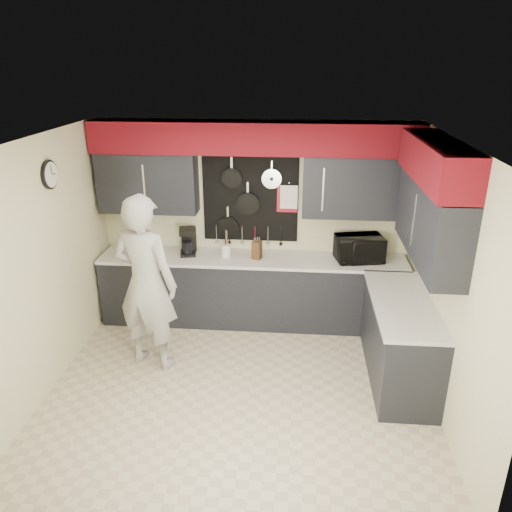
# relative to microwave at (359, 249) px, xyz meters

# --- Properties ---
(ground) EXTENTS (4.00, 4.00, 0.00)m
(ground) POSITION_rel_microwave_xyz_m (-1.33, -1.46, -1.08)
(ground) COLOR beige
(ground) RESTS_ON ground
(back_wall_assembly) EXTENTS (4.00, 0.36, 2.60)m
(back_wall_assembly) POSITION_rel_microwave_xyz_m (-1.32, 0.14, 0.93)
(back_wall_assembly) COLOR beige
(back_wall_assembly) RESTS_ON ground
(right_wall_assembly) EXTENTS (0.36, 3.50, 2.60)m
(right_wall_assembly) POSITION_rel_microwave_xyz_m (0.52, -1.20, 0.87)
(right_wall_assembly) COLOR beige
(right_wall_assembly) RESTS_ON ground
(left_wall_assembly) EXTENTS (0.05, 3.50, 2.60)m
(left_wall_assembly) POSITION_rel_microwave_xyz_m (-3.33, -1.44, 0.26)
(left_wall_assembly) COLOR beige
(left_wall_assembly) RESTS_ON ground
(base_cabinets) EXTENTS (3.95, 2.20, 0.92)m
(base_cabinets) POSITION_rel_microwave_xyz_m (-0.84, -0.33, -0.62)
(base_cabinets) COLOR black
(base_cabinets) RESTS_ON ground
(microwave) EXTENTS (0.64, 0.49, 0.31)m
(microwave) POSITION_rel_microwave_xyz_m (0.00, 0.00, 0.00)
(microwave) COLOR black
(microwave) RESTS_ON base_cabinets
(knife_block) EXTENTS (0.13, 0.13, 0.23)m
(knife_block) POSITION_rel_microwave_xyz_m (-1.27, -0.06, -0.04)
(knife_block) COLOR #382312
(knife_block) RESTS_ON base_cabinets
(utensil_crock) EXTENTS (0.12, 0.12, 0.16)m
(utensil_crock) POSITION_rel_microwave_xyz_m (-1.67, -0.02, -0.08)
(utensil_crock) COLOR white
(utensil_crock) RESTS_ON base_cabinets
(coffee_maker) EXTENTS (0.24, 0.27, 0.35)m
(coffee_maker) POSITION_rel_microwave_xyz_m (-2.17, 0.04, 0.03)
(coffee_maker) COLOR black
(coffee_maker) RESTS_ON base_cabinets
(person) EXTENTS (0.84, 0.67, 2.01)m
(person) POSITION_rel_microwave_xyz_m (-2.40, -1.08, -0.07)
(person) COLOR #B4B4B1
(person) RESTS_ON ground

